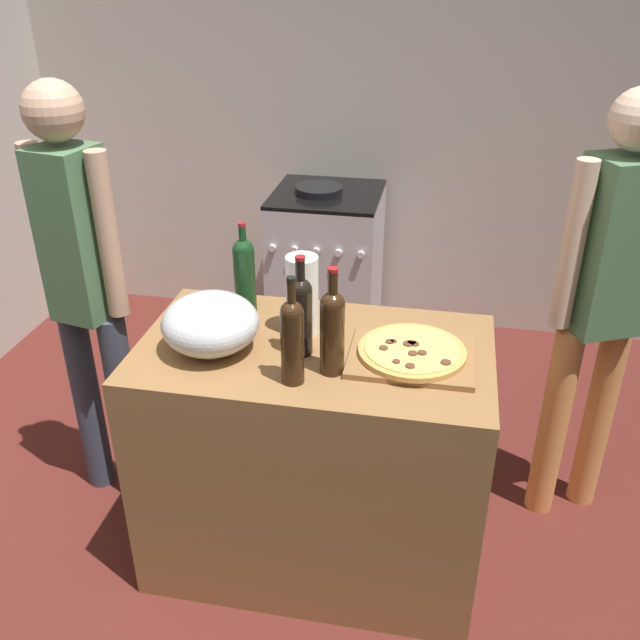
% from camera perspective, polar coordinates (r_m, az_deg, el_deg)
% --- Properties ---
extents(ground_plane, '(4.43, 3.22, 0.02)m').
position_cam_1_polar(ground_plane, '(3.37, -0.51, -9.95)').
color(ground_plane, '#511E19').
extents(kitchen_wall_rear, '(4.43, 0.10, 2.60)m').
position_cam_1_polar(kitchen_wall_rear, '(4.06, 3.37, 17.25)').
color(kitchen_wall_rear, '#BCB7AD').
rests_on(kitchen_wall_rear, ground_plane).
extents(counter, '(1.18, 0.68, 0.91)m').
position_cam_1_polar(counter, '(2.56, -0.43, -11.07)').
color(counter, olive).
rests_on(counter, ground_plane).
extents(cutting_board, '(0.40, 0.32, 0.02)m').
position_cam_1_polar(cutting_board, '(2.25, 7.56, -3.00)').
color(cutting_board, olive).
rests_on(cutting_board, counter).
extents(pizza, '(0.35, 0.35, 0.03)m').
position_cam_1_polar(pizza, '(2.23, 7.59, -2.55)').
color(pizza, tan).
rests_on(pizza, cutting_board).
extents(mixing_bowl, '(0.32, 0.32, 0.19)m').
position_cam_1_polar(mixing_bowl, '(2.27, -9.02, -0.29)').
color(mixing_bowl, '#B2B2B7').
rests_on(mixing_bowl, counter).
extents(paper_towel_roll, '(0.11, 0.11, 0.28)m').
position_cam_1_polar(paper_towel_roll, '(2.32, -1.48, 2.03)').
color(paper_towel_roll, white).
rests_on(paper_towel_roll, counter).
extents(wine_bottle_green, '(0.08, 0.08, 0.34)m').
position_cam_1_polar(wine_bottle_green, '(2.47, -6.24, 3.88)').
color(wine_bottle_green, '#143819').
rests_on(wine_bottle_green, counter).
extents(wine_bottle_dark, '(0.07, 0.07, 0.35)m').
position_cam_1_polar(wine_bottle_dark, '(2.05, -2.31, -1.48)').
color(wine_bottle_dark, '#331E0F').
rests_on(wine_bottle_dark, counter).
extents(wine_bottle_amber, '(0.07, 0.07, 0.34)m').
position_cam_1_polar(wine_bottle_amber, '(2.19, -1.59, 0.65)').
color(wine_bottle_amber, black).
rests_on(wine_bottle_amber, counter).
extents(wine_bottle_clear, '(0.08, 0.08, 0.35)m').
position_cam_1_polar(wine_bottle_clear, '(2.09, 1.02, -0.66)').
color(wine_bottle_clear, '#331E0F').
rests_on(wine_bottle_clear, counter).
extents(stove, '(0.58, 0.62, 0.95)m').
position_cam_1_polar(stove, '(3.96, 0.54, 4.21)').
color(stove, '#B7B7BC').
rests_on(stove, ground_plane).
extents(person_in_stripes, '(0.36, 0.24, 1.71)m').
position_cam_1_polar(person_in_stripes, '(2.72, -18.89, 3.01)').
color(person_in_stripes, '#383D4C').
rests_on(person_in_stripes, ground_plane).
extents(person_in_red, '(0.37, 0.28, 1.70)m').
position_cam_1_polar(person_in_red, '(2.68, 22.35, 2.17)').
color(person_in_red, '#D88C4C').
rests_on(person_in_red, ground_plane).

